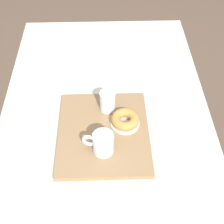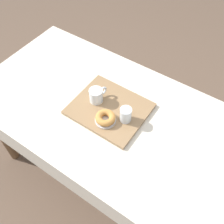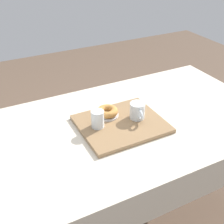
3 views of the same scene
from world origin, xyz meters
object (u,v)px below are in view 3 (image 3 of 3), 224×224
object	(u,v)px
dining_table	(120,139)
water_glass_near	(98,120)
donut_plate_left	(107,115)
serving_tray	(121,124)
sugar_donut_left	(107,111)
tea_mug_left	(137,111)

from	to	relation	value
dining_table	water_glass_near	bearing A→B (deg)	-4.41
dining_table	donut_plate_left	xyz separation A→B (m)	(0.03, -0.07, 0.11)
dining_table	donut_plate_left	world-z (taller)	donut_plate_left
serving_tray	donut_plate_left	bearing A→B (deg)	-69.63
donut_plate_left	sugar_donut_left	xyz separation A→B (m)	(0.00, 0.00, 0.02)
dining_table	serving_tray	world-z (taller)	serving_tray
donut_plate_left	dining_table	bearing A→B (deg)	114.10
sugar_donut_left	water_glass_near	bearing A→B (deg)	38.08
dining_table	donut_plate_left	distance (m)	0.14
water_glass_near	donut_plate_left	bearing A→B (deg)	-141.92
serving_tray	water_glass_near	distance (m)	0.12
dining_table	water_glass_near	size ratio (longest dim) A/B	18.72
sugar_donut_left	tea_mug_left	bearing A→B (deg)	144.66
donut_plate_left	tea_mug_left	bearing A→B (deg)	144.66
tea_mug_left	serving_tray	bearing A→B (deg)	-1.88
dining_table	tea_mug_left	distance (m)	0.17
water_glass_near	dining_table	bearing A→B (deg)	175.59
serving_tray	donut_plate_left	size ratio (longest dim) A/B	3.55
serving_tray	water_glass_near	bearing A→B (deg)	-9.32
tea_mug_left	water_glass_near	size ratio (longest dim) A/B	1.34
serving_tray	sugar_donut_left	world-z (taller)	sugar_donut_left
dining_table	sugar_donut_left	xyz separation A→B (m)	(0.03, -0.07, 0.13)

